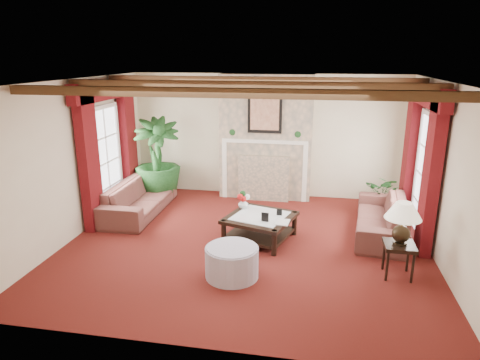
% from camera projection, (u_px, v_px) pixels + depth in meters
% --- Properties ---
extents(floor, '(6.00, 6.00, 0.00)m').
position_uv_depth(floor, '(246.00, 243.00, 7.27)').
color(floor, '#49100D').
rests_on(floor, ground).
extents(ceiling, '(6.00, 6.00, 0.00)m').
position_uv_depth(ceiling, '(247.00, 81.00, 6.51)').
color(ceiling, white).
rests_on(ceiling, floor).
extents(back_wall, '(6.00, 0.02, 2.70)m').
position_uv_depth(back_wall, '(267.00, 136.00, 9.48)').
color(back_wall, beige).
rests_on(back_wall, ground).
extents(left_wall, '(0.02, 5.50, 2.70)m').
position_uv_depth(left_wall, '(76.00, 159.00, 7.40)').
color(left_wall, beige).
rests_on(left_wall, ground).
extents(right_wall, '(0.02, 5.50, 2.70)m').
position_uv_depth(right_wall, '(445.00, 176.00, 6.38)').
color(right_wall, beige).
rests_on(right_wall, ground).
extents(ceiling_beams, '(6.00, 3.00, 0.12)m').
position_uv_depth(ceiling_beams, '(247.00, 85.00, 6.52)').
color(ceiling_beams, '#352211').
rests_on(ceiling_beams, ceiling).
extents(fireplace, '(2.00, 0.52, 2.70)m').
position_uv_depth(fireplace, '(267.00, 74.00, 8.91)').
color(fireplace, tan).
rests_on(fireplace, ground).
extents(french_door_left, '(0.10, 1.10, 2.16)m').
position_uv_depth(french_door_left, '(101.00, 107.00, 8.12)').
color(french_door_left, white).
rests_on(french_door_left, ground).
extents(french_door_right, '(0.10, 1.10, 2.16)m').
position_uv_depth(french_door_right, '(433.00, 115.00, 7.11)').
color(french_door_right, white).
rests_on(french_door_right, ground).
extents(curtains_left, '(0.20, 2.40, 2.55)m').
position_uv_depth(curtains_left, '(105.00, 84.00, 7.98)').
color(curtains_left, '#4B0A0B').
rests_on(curtains_left, ground).
extents(curtains_right, '(0.20, 2.40, 2.55)m').
position_uv_depth(curtains_right, '(429.00, 89.00, 7.00)').
color(curtains_right, '#4B0A0B').
rests_on(curtains_right, ground).
extents(sofa_left, '(2.19, 0.67, 0.85)m').
position_uv_depth(sofa_left, '(139.00, 193.00, 8.58)').
color(sofa_left, '#3D1021').
rests_on(sofa_left, ground).
extents(sofa_right, '(2.25, 1.08, 0.83)m').
position_uv_depth(sofa_right, '(382.00, 212.00, 7.57)').
color(sofa_right, '#3D1021').
rests_on(sofa_right, ground).
extents(potted_palm, '(2.36, 2.55, 1.00)m').
position_uv_depth(potted_palm, '(158.00, 176.00, 9.43)').
color(potted_palm, black).
rests_on(potted_palm, ground).
extents(small_plant, '(1.42, 1.43, 0.62)m').
position_uv_depth(small_plant, '(384.00, 198.00, 8.58)').
color(small_plant, black).
rests_on(small_plant, ground).
extents(coffee_table, '(1.32, 1.32, 0.43)m').
position_uv_depth(coffee_table, '(260.00, 228.00, 7.38)').
color(coffee_table, black).
rests_on(coffee_table, ground).
extents(side_table, '(0.47, 0.47, 0.50)m').
position_uv_depth(side_table, '(398.00, 260.00, 6.14)').
color(side_table, black).
rests_on(side_table, ground).
extents(ottoman, '(0.77, 0.77, 0.45)m').
position_uv_depth(ottoman, '(232.00, 262.00, 6.14)').
color(ottoman, '#9F96AA').
rests_on(ottoman, ground).
extents(table_lamp, '(0.51, 0.51, 0.64)m').
position_uv_depth(table_lamp, '(402.00, 223.00, 5.98)').
color(table_lamp, black).
rests_on(table_lamp, side_table).
extents(flower_vase, '(0.27, 0.27, 0.18)m').
position_uv_depth(flower_vase, '(243.00, 204.00, 7.65)').
color(flower_vase, silver).
rests_on(flower_vase, coffee_table).
extents(book, '(0.22, 0.06, 0.30)m').
position_uv_depth(book, '(276.00, 214.00, 7.00)').
color(book, black).
rests_on(book, coffee_table).
extents(photo_frame_a, '(0.12, 0.04, 0.16)m').
position_uv_depth(photo_frame_a, '(265.00, 217.00, 7.04)').
color(photo_frame_a, black).
rests_on(photo_frame_a, coffee_table).
extents(photo_frame_b, '(0.09, 0.02, 0.12)m').
position_uv_depth(photo_frame_b, '(279.00, 212.00, 7.31)').
color(photo_frame_b, black).
rests_on(photo_frame_b, coffee_table).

